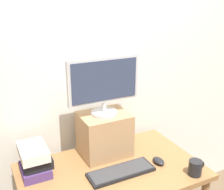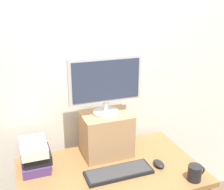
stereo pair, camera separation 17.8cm
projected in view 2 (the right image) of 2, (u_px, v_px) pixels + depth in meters
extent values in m
cube|color=silver|center=(89.00, 73.00, 2.09)|extent=(7.00, 0.08, 2.60)
cube|color=olive|center=(110.00, 172.00, 1.87)|extent=(1.19, 0.73, 0.04)
cylinder|color=olive|center=(156.00, 175.00, 2.45)|extent=(0.05, 0.05, 0.72)
cube|color=#A87F56|center=(106.00, 134.00, 2.01)|extent=(0.34, 0.27, 0.31)
cylinder|color=#B7B7BA|center=(106.00, 112.00, 1.95)|extent=(0.18, 0.18, 0.02)
cylinder|color=#B7B7BA|center=(106.00, 106.00, 1.94)|extent=(0.03, 0.03, 0.07)
cube|color=#B7B7BA|center=(106.00, 80.00, 1.87)|extent=(0.51, 0.04, 0.31)
cube|color=#2D3851|center=(107.00, 81.00, 1.85)|extent=(0.47, 0.00, 0.27)
cube|color=black|center=(119.00, 172.00, 1.81)|extent=(0.44, 0.15, 0.02)
cube|color=#333335|center=(119.00, 171.00, 1.81)|extent=(0.41, 0.14, 0.00)
ellipsoid|color=black|center=(159.00, 164.00, 1.89)|extent=(0.06, 0.10, 0.04)
cube|color=#4C336B|center=(36.00, 165.00, 1.86)|extent=(0.17, 0.21, 0.06)
cube|color=black|center=(37.00, 156.00, 1.85)|extent=(0.18, 0.20, 0.07)
cube|color=silver|center=(33.00, 147.00, 1.82)|extent=(0.17, 0.25, 0.06)
cylinder|color=black|center=(195.00, 173.00, 1.74)|extent=(0.09, 0.09, 0.10)
torus|color=black|center=(200.00, 171.00, 1.75)|extent=(0.06, 0.01, 0.06)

